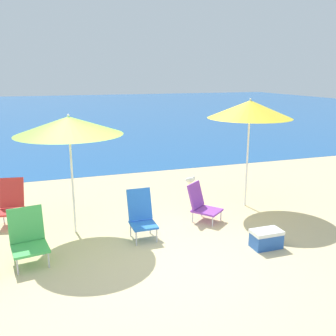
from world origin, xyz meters
name	(u,v)px	position (x,y,z in m)	size (l,w,h in m)	color
ground_plane	(156,260)	(0.00, 0.00, 0.00)	(60.00, 60.00, 0.00)	#D1BA89
sea_water	(60,110)	(0.00, 25.06, 0.00)	(60.00, 40.00, 0.01)	#1E5699
beach_umbrella_yellow	(250,109)	(2.51, 1.69, 2.04)	(1.70, 1.70, 2.26)	white
beach_umbrella_lime	(69,126)	(-1.05, 1.45, 1.90)	(1.80, 1.80, 2.09)	white
beach_chair_purple	(202,203)	(1.30, 1.24, 0.34)	(0.70, 0.72, 0.72)	silver
beach_chair_red	(11,202)	(-2.12, 2.24, 0.43)	(0.51, 0.60, 0.84)	silver
beach_chair_blue	(141,214)	(0.02, 0.89, 0.41)	(0.42, 0.56, 0.82)	silver
beach_chair_green	(28,237)	(-1.80, 0.58, 0.40)	(0.58, 0.64, 0.81)	silver
cooler_box	(266,239)	(1.82, -0.17, 0.15)	(0.49, 0.30, 0.30)	#2859B2
seagull	(190,180)	(1.98, 3.47, 0.14)	(0.27, 0.11, 0.23)	gold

